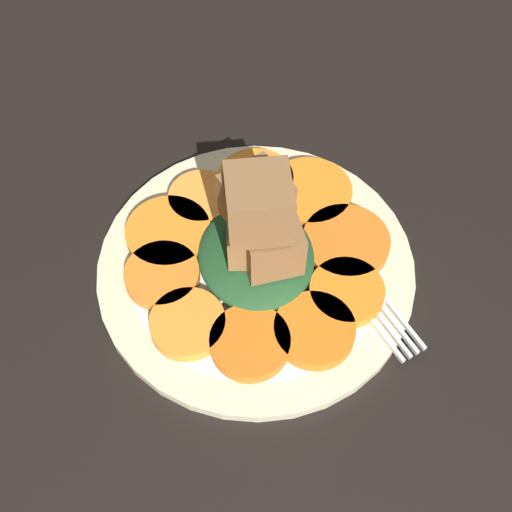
% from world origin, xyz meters
% --- Properties ---
extents(table_slab, '(1.20, 1.20, 0.02)m').
position_xyz_m(table_slab, '(0.00, 0.00, 0.01)').
color(table_slab, black).
rests_on(table_slab, ground).
extents(plate, '(0.26, 0.26, 0.01)m').
position_xyz_m(plate, '(0.00, 0.00, 0.03)').
color(plate, beige).
rests_on(plate, table_slab).
extents(carrot_slice_0, '(0.06, 0.06, 0.01)m').
position_xyz_m(carrot_slice_0, '(0.07, 0.03, 0.04)').
color(carrot_slice_0, orange).
rests_on(carrot_slice_0, plate).
extents(carrot_slice_1, '(0.07, 0.07, 0.01)m').
position_xyz_m(carrot_slice_1, '(0.04, 0.07, 0.04)').
color(carrot_slice_1, orange).
rests_on(carrot_slice_1, plate).
extents(carrot_slice_2, '(0.06, 0.06, 0.01)m').
position_xyz_m(carrot_slice_2, '(-0.00, 0.08, 0.04)').
color(carrot_slice_2, orange).
rests_on(carrot_slice_2, plate).
extents(carrot_slice_3, '(0.06, 0.06, 0.01)m').
position_xyz_m(carrot_slice_3, '(-0.05, 0.06, 0.04)').
color(carrot_slice_3, orange).
rests_on(carrot_slice_3, plate).
extents(carrot_slice_4, '(0.06, 0.06, 0.01)m').
position_xyz_m(carrot_slice_4, '(-0.07, 0.02, 0.04)').
color(carrot_slice_4, orange).
rests_on(carrot_slice_4, plate).
extents(carrot_slice_5, '(0.06, 0.06, 0.01)m').
position_xyz_m(carrot_slice_5, '(-0.07, -0.03, 0.04)').
color(carrot_slice_5, orange).
rests_on(carrot_slice_5, plate).
extents(carrot_slice_6, '(0.06, 0.06, 0.01)m').
position_xyz_m(carrot_slice_6, '(-0.05, -0.06, 0.04)').
color(carrot_slice_6, orange).
rests_on(carrot_slice_6, plate).
extents(carrot_slice_7, '(0.07, 0.07, 0.01)m').
position_xyz_m(carrot_slice_7, '(0.00, -0.08, 0.04)').
color(carrot_slice_7, orange).
rests_on(carrot_slice_7, plate).
extents(carrot_slice_8, '(0.07, 0.07, 0.01)m').
position_xyz_m(carrot_slice_8, '(0.06, -0.06, 0.04)').
color(carrot_slice_8, orange).
rests_on(carrot_slice_8, plate).
extents(carrot_slice_9, '(0.07, 0.07, 0.01)m').
position_xyz_m(carrot_slice_9, '(0.08, -0.02, 0.04)').
color(carrot_slice_9, orange).
rests_on(carrot_slice_9, plate).
extents(center_pile, '(0.10, 0.09, 0.11)m').
position_xyz_m(center_pile, '(-0.00, -0.00, 0.07)').
color(center_pile, '#1E4723').
rests_on(center_pile, plate).
extents(fork, '(0.18, 0.07, 0.00)m').
position_xyz_m(fork, '(-0.02, -0.07, 0.03)').
color(fork, silver).
rests_on(fork, plate).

